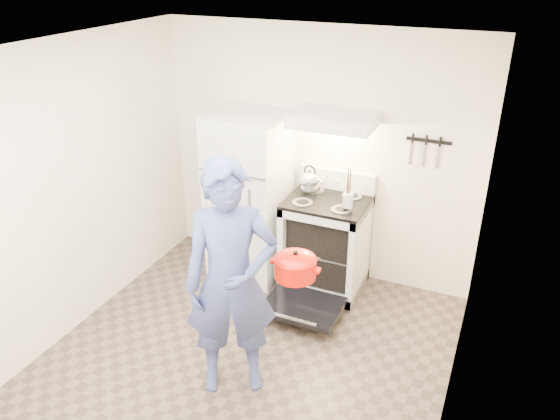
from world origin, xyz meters
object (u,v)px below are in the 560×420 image
object	(u,v)px
stove_body	(326,245)
dutch_oven	(295,268)
person	(231,282)
tea_kettle	(310,179)
refrigerator	(250,196)

from	to	relation	value
stove_body	dutch_oven	bearing A→B (deg)	-80.89
person	tea_kettle	bearing A→B (deg)	61.23
stove_body	person	world-z (taller)	person
tea_kettle	dutch_oven	size ratio (longest dim) A/B	0.73
person	dutch_oven	world-z (taller)	person
stove_body	tea_kettle	world-z (taller)	tea_kettle
stove_body	person	bearing A→B (deg)	-96.52
refrigerator	person	size ratio (longest dim) A/B	0.91
refrigerator	dutch_oven	size ratio (longest dim) A/B	4.48
stove_body	tea_kettle	xyz separation A→B (m)	(-0.22, 0.10, 0.63)
refrigerator	stove_body	bearing A→B (deg)	1.77
dutch_oven	person	bearing A→B (deg)	-146.15
stove_body	person	distance (m)	1.65
refrigerator	dutch_oven	bearing A→B (deg)	-51.61
refrigerator	dutch_oven	distance (m)	1.65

